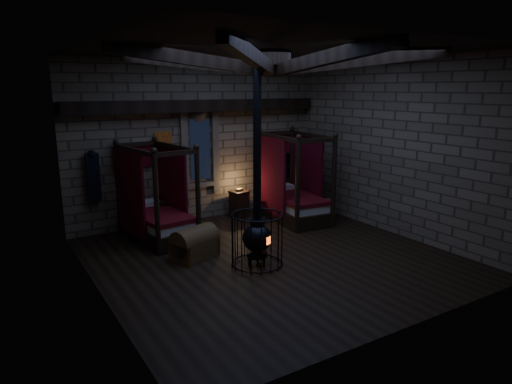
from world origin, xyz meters
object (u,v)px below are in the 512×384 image
bed_right (292,198)px  trunk_right (317,212)px  trunk_left (195,244)px  stove (257,235)px  bed_left (156,216)px

bed_right → trunk_right: 0.78m
bed_right → trunk_left: size_ratio=2.15×
trunk_right → stove: stove is taller
stove → bed_right: bearing=19.6°
bed_left → bed_right: bed_right is taller
trunk_left → stove: bearing=-68.7°
bed_right → bed_left: bearing=-179.6°
bed_left → bed_right: 3.73m
stove → trunk_left: bearing=108.4°
trunk_left → stove: (0.90, -1.04, 0.33)m
bed_left → trunk_left: (0.23, -1.67, -0.24)m
bed_left → bed_right: bearing=-12.4°
stove → bed_left: bearing=90.1°
bed_left → trunk_right: 4.18m
trunk_left → trunk_right: size_ratio=1.26×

